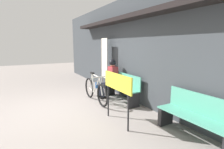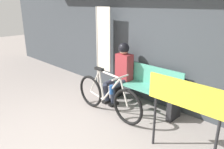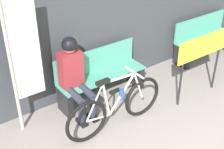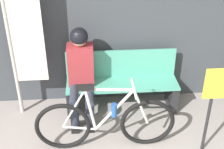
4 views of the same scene
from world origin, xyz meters
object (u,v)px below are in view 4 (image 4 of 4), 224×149
(park_bench_near, at_px, (122,84))
(banner_pole, at_px, (22,36))
(bicycle, at_px, (106,123))
(person_seated, at_px, (81,69))

(park_bench_near, relative_size, banner_pole, 0.78)
(park_bench_near, height_order, bicycle, bicycle)
(bicycle, relative_size, banner_pole, 0.85)
(person_seated, bearing_deg, park_bench_near, 11.28)
(person_seated, relative_size, banner_pole, 0.64)
(park_bench_near, xyz_separation_m, banner_pole, (-1.26, -0.01, 0.77))
(bicycle, bearing_deg, person_seated, 112.73)
(bicycle, height_order, banner_pole, banner_pole)
(bicycle, distance_m, banner_pole, 1.50)
(park_bench_near, relative_size, bicycle, 0.92)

